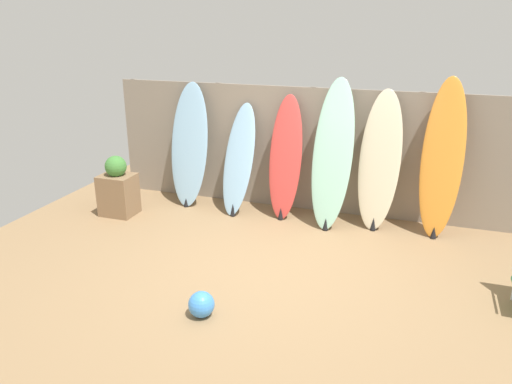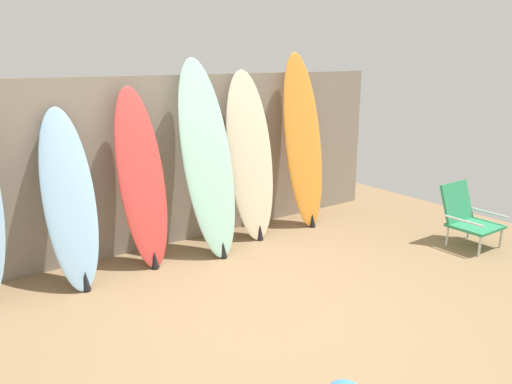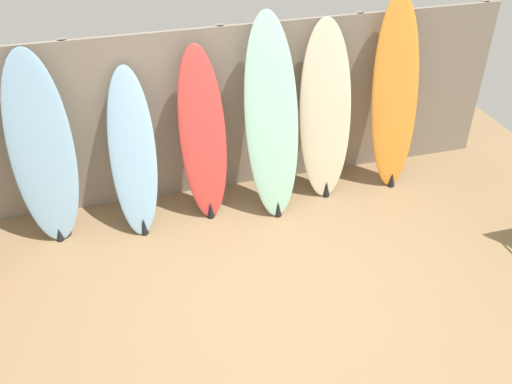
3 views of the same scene
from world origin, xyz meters
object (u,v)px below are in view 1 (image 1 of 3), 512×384
Objects in this scene: surfboard_skyblue_1 at (239,160)px; surfboard_orange_5 at (442,159)px; surfboard_skyblue_0 at (189,146)px; beach_ball at (201,304)px; surfboard_red_2 at (285,159)px; surfboard_seafoam_3 at (333,155)px; planter_box at (118,189)px; surfboard_cream_4 at (380,162)px.

surfboard_skyblue_1 is 2.76m from surfboard_orange_5.
surfboard_skyblue_0 reaches higher than beach_ball.
surfboard_red_2 is 6.76× the size of beach_ball.
surfboard_seafoam_3 is (2.17, -0.12, 0.08)m from surfboard_skyblue_0.
surfboard_skyblue_1 is 1.79m from planter_box.
surfboard_orange_5 is at bearing 4.85° from surfboard_seafoam_3.
surfboard_cream_4 reaches higher than surfboard_skyblue_1.
surfboard_skyblue_0 is 0.82m from surfboard_skyblue_1.
surfboard_skyblue_0 is 3.24m from beach_ball.
surfboard_skyblue_1 is 0.76× the size of surfboard_orange_5.
planter_box is at bearing -167.96° from surfboard_cream_4.
surfboard_seafoam_3 reaches higher than beach_ball.
beach_ball is (-0.05, -2.76, -0.72)m from surfboard_red_2.
surfboard_seafoam_3 reaches higher than surfboard_skyblue_1.
beach_ball is at bearing -62.65° from surfboard_skyblue_0.
planter_box is at bearing -169.97° from surfboard_orange_5.
surfboard_red_2 is 2.06m from surfboard_orange_5.
beach_ball is (2.23, -2.03, -0.25)m from planter_box.
surfboard_orange_5 reaches higher than surfboard_seafoam_3.
surfboard_cream_4 is 3.19m from beach_ball.
surfboard_red_2 is 0.69m from surfboard_seafoam_3.
surfboard_red_2 is at bearing -178.93° from surfboard_cream_4.
surfboard_red_2 reaches higher than surfboard_skyblue_1.
surfboard_orange_5 is 8.02× the size of beach_ball.
surfboard_red_2 reaches higher than planter_box.
surfboard_cream_4 is at bearing -0.14° from surfboard_skyblue_0.
surfboard_red_2 is at bearing -179.17° from surfboard_orange_5.
surfboard_orange_5 is at bearing 52.95° from beach_ball.
surfboard_skyblue_0 is 7.17× the size of beach_ball.
planter_box is (-0.79, -0.77, -0.52)m from surfboard_skyblue_0.
surfboard_skyblue_1 is at bearing 24.15° from planter_box.
surfboard_skyblue_0 is 0.99× the size of surfboard_cream_4.
surfboard_skyblue_0 is 2.18m from surfboard_seafoam_3.
surfboard_red_2 is at bearing 172.65° from surfboard_seafoam_3.
planter_box is at bearing 137.77° from beach_ball.
surfboard_seafoam_3 is at bearing 74.78° from beach_ball.
surfboard_skyblue_0 is at bearing 178.83° from surfboard_red_2.
beach_ball is at bearing -76.91° from surfboard_skyblue_1.
beach_ball is (-1.34, -2.79, -0.78)m from surfboard_cream_4.
surfboard_skyblue_1 is at bearing -3.76° from surfboard_skyblue_0.
surfboard_skyblue_1 reaches higher than planter_box.
planter_box is (-1.59, -0.71, -0.38)m from surfboard_skyblue_1.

